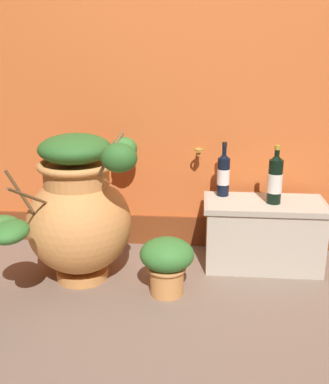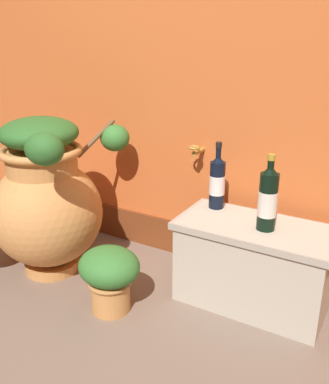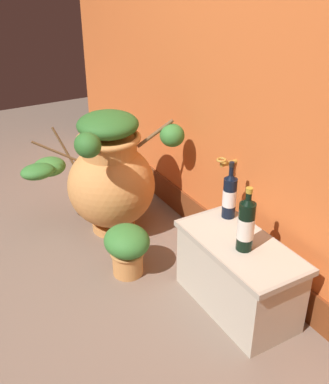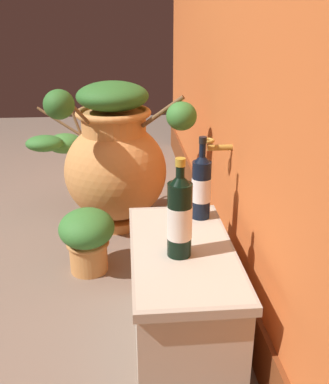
# 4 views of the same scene
# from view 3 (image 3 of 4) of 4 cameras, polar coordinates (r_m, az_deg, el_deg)

# --- Properties ---
(ground_plane) EXTENTS (7.00, 7.00, 0.00)m
(ground_plane) POSITION_cam_3_polar(r_m,az_deg,el_deg) (2.49, -13.81, -14.58)
(ground_plane) COLOR #7A6656
(back_wall) EXTENTS (4.40, 0.33, 2.60)m
(back_wall) POSITION_cam_3_polar(r_m,az_deg,el_deg) (2.44, 11.62, 18.98)
(back_wall) COLOR #D6662D
(back_wall) RESTS_ON ground_plane
(terracotta_urn) EXTENTS (0.74, 0.91, 0.80)m
(terracotta_urn) POSITION_cam_3_polar(r_m,az_deg,el_deg) (2.90, -6.86, 2.06)
(terracotta_urn) COLOR #D68E4C
(terracotta_urn) RESTS_ON ground_plane
(stone_ledge) EXTENTS (0.68, 0.34, 0.39)m
(stone_ledge) POSITION_cam_3_polar(r_m,az_deg,el_deg) (2.37, 9.07, -9.84)
(stone_ledge) COLOR beige
(stone_ledge) RESTS_ON ground_plane
(wine_bottle_left) EXTENTS (0.08, 0.08, 0.32)m
(wine_bottle_left) POSITION_cam_3_polar(r_m,az_deg,el_deg) (2.16, 10.05, -3.85)
(wine_bottle_left) COLOR black
(wine_bottle_left) RESTS_ON stone_ledge
(wine_bottle_middle) EXTENTS (0.07, 0.07, 0.31)m
(wine_bottle_middle) POSITION_cam_3_polar(r_m,az_deg,el_deg) (2.41, 8.05, -0.32)
(wine_bottle_middle) COLOR black
(wine_bottle_middle) RESTS_ON stone_ledge
(potted_shrub) EXTENTS (0.28, 0.25, 0.30)m
(potted_shrub) POSITION_cam_3_polar(r_m,az_deg,el_deg) (2.59, -4.64, -6.82)
(potted_shrub) COLOR #D68E4C
(potted_shrub) RESTS_ON ground_plane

